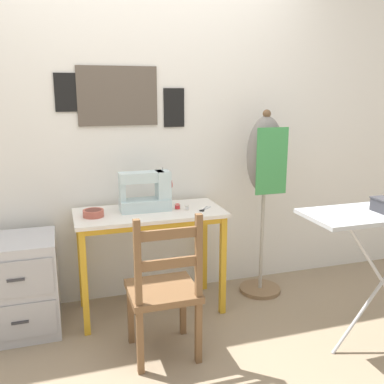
{
  "coord_description": "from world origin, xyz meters",
  "views": [
    {
      "loc": [
        -0.57,
        -2.56,
        1.55
      ],
      "look_at": [
        0.3,
        0.22,
        0.86
      ],
      "focal_mm": 40.0,
      "sensor_mm": 36.0,
      "label": 1
    }
  ],
  "objects_px": {
    "thread_spool_near_machine": "(177,207)",
    "wooden_chair": "(164,291)",
    "dress_form": "(265,168)",
    "scissors": "(204,210)",
    "filing_cabinet": "(21,285)",
    "fabric_bowl": "(93,213)",
    "thread_spool_mid_table": "(187,208)",
    "sewing_machine": "(148,192)"
  },
  "relations": [
    {
      "from": "thread_spool_near_machine",
      "to": "wooden_chair",
      "type": "distance_m",
      "value": 0.7
    },
    {
      "from": "thread_spool_near_machine",
      "to": "dress_form",
      "type": "xyz_separation_m",
      "value": [
        0.68,
        0.03,
        0.23
      ]
    },
    {
      "from": "scissors",
      "to": "filing_cabinet",
      "type": "height_order",
      "value": "scissors"
    },
    {
      "from": "fabric_bowl",
      "to": "wooden_chair",
      "type": "distance_m",
      "value": 0.73
    },
    {
      "from": "thread_spool_near_machine",
      "to": "wooden_chair",
      "type": "xyz_separation_m",
      "value": [
        -0.24,
        -0.56,
        -0.34
      ]
    },
    {
      "from": "thread_spool_mid_table",
      "to": "filing_cabinet",
      "type": "relative_size",
      "value": 0.05
    },
    {
      "from": "fabric_bowl",
      "to": "scissors",
      "type": "bearing_deg",
      "value": -4.81
    },
    {
      "from": "wooden_chair",
      "to": "dress_form",
      "type": "distance_m",
      "value": 1.24
    },
    {
      "from": "thread_spool_near_machine",
      "to": "thread_spool_mid_table",
      "type": "distance_m",
      "value": 0.07
    },
    {
      "from": "scissors",
      "to": "thread_spool_mid_table",
      "type": "distance_m",
      "value": 0.12
    },
    {
      "from": "sewing_machine",
      "to": "thread_spool_mid_table",
      "type": "relative_size",
      "value": 10.91
    },
    {
      "from": "thread_spool_mid_table",
      "to": "dress_form",
      "type": "xyz_separation_m",
      "value": [
        0.63,
        0.07,
        0.23
      ]
    },
    {
      "from": "thread_spool_near_machine",
      "to": "filing_cabinet",
      "type": "bearing_deg",
      "value": -179.52
    },
    {
      "from": "thread_spool_near_machine",
      "to": "thread_spool_mid_table",
      "type": "relative_size",
      "value": 1.35
    },
    {
      "from": "filing_cabinet",
      "to": "fabric_bowl",
      "type": "bearing_deg",
      "value": -0.31
    },
    {
      "from": "wooden_chair",
      "to": "dress_form",
      "type": "bearing_deg",
      "value": 32.68
    },
    {
      "from": "fabric_bowl",
      "to": "scissors",
      "type": "height_order",
      "value": "fabric_bowl"
    },
    {
      "from": "thread_spool_mid_table",
      "to": "dress_form",
      "type": "height_order",
      "value": "dress_form"
    },
    {
      "from": "filing_cabinet",
      "to": "dress_form",
      "type": "distance_m",
      "value": 1.87
    },
    {
      "from": "scissors",
      "to": "dress_form",
      "type": "xyz_separation_m",
      "value": [
        0.51,
        0.1,
        0.25
      ]
    },
    {
      "from": "scissors",
      "to": "filing_cabinet",
      "type": "xyz_separation_m",
      "value": [
        -1.23,
        0.07,
        -0.43
      ]
    },
    {
      "from": "filing_cabinet",
      "to": "dress_form",
      "type": "height_order",
      "value": "dress_form"
    },
    {
      "from": "thread_spool_mid_table",
      "to": "filing_cabinet",
      "type": "height_order",
      "value": "thread_spool_mid_table"
    },
    {
      "from": "fabric_bowl",
      "to": "thread_spool_mid_table",
      "type": "height_order",
      "value": "fabric_bowl"
    },
    {
      "from": "dress_form",
      "to": "thread_spool_mid_table",
      "type": "bearing_deg",
      "value": -173.73
    },
    {
      "from": "sewing_machine",
      "to": "filing_cabinet",
      "type": "bearing_deg",
      "value": -177.05
    },
    {
      "from": "fabric_bowl",
      "to": "wooden_chair",
      "type": "height_order",
      "value": "wooden_chair"
    },
    {
      "from": "scissors",
      "to": "thread_spool_near_machine",
      "type": "distance_m",
      "value": 0.19
    },
    {
      "from": "fabric_bowl",
      "to": "thread_spool_near_machine",
      "type": "xyz_separation_m",
      "value": [
        0.58,
        0.01,
        -0.01
      ]
    },
    {
      "from": "fabric_bowl",
      "to": "thread_spool_mid_table",
      "type": "xyz_separation_m",
      "value": [
        0.63,
        -0.03,
        -0.01
      ]
    },
    {
      "from": "scissors",
      "to": "wooden_chair",
      "type": "distance_m",
      "value": 0.71
    },
    {
      "from": "sewing_machine",
      "to": "thread_spool_mid_table",
      "type": "xyz_separation_m",
      "value": [
        0.26,
        -0.07,
        -0.11
      ]
    },
    {
      "from": "filing_cabinet",
      "to": "dress_form",
      "type": "bearing_deg",
      "value": 1.28
    },
    {
      "from": "wooden_chair",
      "to": "filing_cabinet",
      "type": "height_order",
      "value": "wooden_chair"
    },
    {
      "from": "sewing_machine",
      "to": "thread_spool_mid_table",
      "type": "bearing_deg",
      "value": -16.1
    },
    {
      "from": "fabric_bowl",
      "to": "dress_form",
      "type": "relative_size",
      "value": 0.1
    },
    {
      "from": "thread_spool_mid_table",
      "to": "wooden_chair",
      "type": "relative_size",
      "value": 0.04
    },
    {
      "from": "thread_spool_near_machine",
      "to": "wooden_chair",
      "type": "relative_size",
      "value": 0.05
    },
    {
      "from": "wooden_chair",
      "to": "filing_cabinet",
      "type": "distance_m",
      "value": 1.0
    },
    {
      "from": "thread_spool_near_machine",
      "to": "filing_cabinet",
      "type": "height_order",
      "value": "thread_spool_near_machine"
    },
    {
      "from": "fabric_bowl",
      "to": "thread_spool_near_machine",
      "type": "bearing_deg",
      "value": 1.14
    },
    {
      "from": "scissors",
      "to": "thread_spool_mid_table",
      "type": "xyz_separation_m",
      "value": [
        -0.11,
        0.04,
        0.01
      ]
    }
  ]
}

